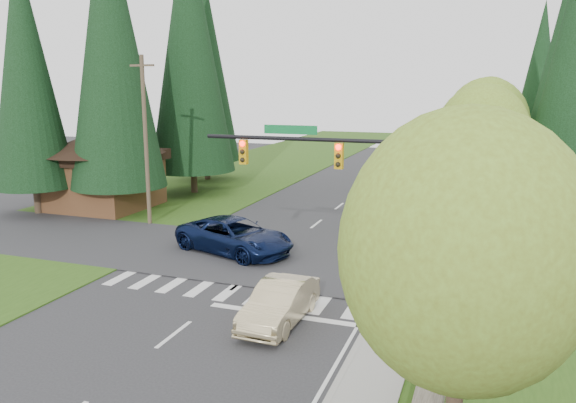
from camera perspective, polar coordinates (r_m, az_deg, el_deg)
The scene contains 32 objects.
ground at distance 20.62m, azimuth -10.04°, elevation -12.04°, with size 120.00×120.00×0.00m, color #28282B.
grass_east at distance 37.37m, azimuth 24.50°, elevation -2.10°, with size 14.00×110.00×0.06m, color #294C14.
grass_west at distance 43.54m, azimuth -11.91°, elevation 0.52°, with size 14.00×110.00×0.06m, color #294C14.
cross_street at distance 27.39m, azimuth -1.70°, elevation -5.84°, with size 120.00×8.00×0.10m, color #28282B.
sidewalk_east at distance 39.25m, azimuth 15.40°, elevation -0.79°, with size 1.80×80.00×0.13m, color gray.
curb_east at distance 39.32m, azimuth 14.16°, elevation -0.71°, with size 0.20×80.00×0.13m, color gray.
stone_wall_north at distance 46.98m, azimuth 18.28°, elevation 1.38°, with size 0.70×40.00×0.70m, color #4C4438.
traffic_signal at distance 21.69m, azimuth 5.61°, elevation 2.99°, with size 8.70×0.37×6.80m.
brown_building at distance 40.13m, azimuth -18.27°, elevation 3.76°, with size 8.40×8.40×5.40m.
utility_pole at distance 34.28m, azimuth -14.26°, elevation 6.12°, with size 1.60×0.24×10.00m.
decid_tree_0 at distance 30.42m, azimuth 19.06°, elevation 6.05°, with size 4.80×4.80×8.37m.
decid_tree_1 at distance 37.38m, azimuth 19.44°, elevation 7.25°, with size 5.20×5.20×8.80m.
decid_tree_2 at distance 44.36m, azimuth 19.30°, elevation 8.01°, with size 5.00×5.00×8.82m.
decid_tree_3 at distance 51.37m, azimuth 19.51°, elevation 8.11°, with size 5.00×5.00×8.55m.
decid_tree_4 at distance 58.34m, azimuth 19.72°, elevation 8.83°, with size 5.40×5.40×9.18m.
decid_tree_5 at distance 65.36m, azimuth 19.55°, elevation 8.60°, with size 4.80×4.80×8.30m.
decid_tree_6 at distance 72.34m, azimuth 19.71°, elevation 9.08°, with size 5.20×5.20×8.86m.
decid_tree_south at distance 10.72m, azimuth 17.45°, elevation -4.89°, with size 4.60×4.60×7.92m.
conifer_w_a at distance 37.89m, azimuth -17.51°, elevation 15.00°, with size 6.12×6.12×19.80m.
conifer_w_b at distance 42.83m, azimuth -17.42°, elevation 13.21°, with size 5.44×5.44×17.80m.
conifer_w_c at distance 44.08m, azimuth -9.98°, elevation 15.45°, with size 6.46×6.46×20.80m.
conifer_w_d at distance 39.55m, azimuth -25.09°, elevation 12.11°, with size 5.10×5.10×16.80m.
conifer_w_e at distance 50.24m, azimuth -8.51°, elevation 13.86°, with size 5.78×5.78×18.80m.
conifer_e_b at distance 50.66m, azimuth 26.64°, elevation 13.34°, with size 6.12×6.12×19.80m.
conifer_e_c at distance 64.46m, azimuth 24.21°, elevation 11.57°, with size 5.10×5.10×16.80m.
sedan_champagne at distance 20.08m, azimuth -0.86°, elevation -10.24°, with size 1.56×4.47×1.47m, color beige.
suv_navy at distance 28.23m, azimuth -5.43°, elevation -3.50°, with size 2.91×6.31×1.75m, color #0A1536.
parked_car_a at distance 35.16m, azimuth 12.78°, elevation -1.13°, with size 1.50×3.73×1.27m, color silver.
parked_car_b at distance 44.78m, azimuth 13.69°, elevation 1.62°, with size 1.97×4.85×1.41m, color gray.
parked_car_c at distance 52.99m, azimuth 13.90°, elevation 3.25°, with size 1.73×4.97×1.64m, color #B2B2B7.
parked_car_d at distance 55.55m, azimuth 14.66°, elevation 3.44°, with size 1.60×3.98×1.35m, color white.
parked_car_e at distance 63.44m, azimuth 16.07°, elevation 4.35°, with size 1.93×4.75×1.38m, color silver.
Camera 1 is at (9.60, -16.30, 8.21)m, focal length 35.00 mm.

